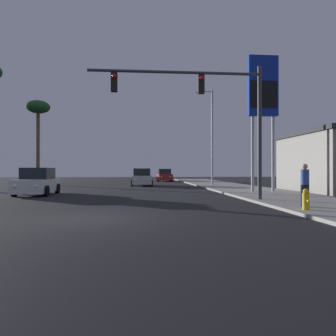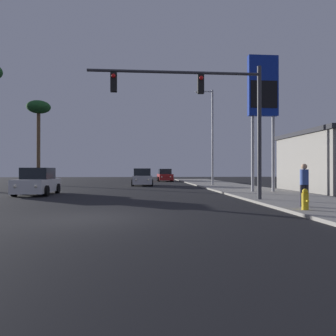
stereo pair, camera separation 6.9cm
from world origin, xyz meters
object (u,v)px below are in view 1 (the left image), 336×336
Objects in this scene: car_white at (37,183)px; fire_hydrant at (306,200)px; traffic_light_mast at (210,103)px; gas_station_sign at (263,93)px; palm_tree_mid at (38,112)px; street_lamp at (211,132)px; car_red at (164,176)px; car_silver at (142,178)px; pedestrian_on_sidewalk at (305,183)px.

fire_hydrant is at bearing 142.52° from car_white.
car_white is at bearing 141.77° from fire_hydrant.
traffic_light_mast is 0.93× the size of gas_station_sign.
gas_station_sign is 23.02m from palm_tree_mid.
fire_hydrant is 29.38m from palm_tree_mid.
palm_tree_mid is at bearing 166.57° from street_lamp.
car_red is at bearing 101.83° from gas_station_sign.
traffic_light_mast is 7.51m from gas_station_sign.
car_silver is at bearing 100.77° from traffic_light_mast.
car_white is 15.61m from gas_station_sign.
car_red is 17.98m from palm_tree_mid.
traffic_light_mast is at bearing -54.14° from palm_tree_mid.
car_white is at bearing 60.06° from car_silver.
traffic_light_mast is 0.93× the size of street_lamp.
street_lamp is (3.34, 15.00, 0.34)m from traffic_light_mast.
street_lamp is (13.05, 9.61, 4.36)m from car_white.
traffic_light_mast is 5.83m from pedestrian_on_sidewalk.
car_white is 0.48× the size of gas_station_sign.
car_silver reaches higher than fire_hydrant.
gas_station_sign reaches higher than fire_hydrant.
gas_station_sign is at bearing 99.98° from car_red.
pedestrian_on_sidewalk is at bearing 146.57° from car_white.
street_lamp is at bearing -13.43° from palm_tree_mid.
traffic_light_mast is at bearing 88.26° from car_red.
gas_station_sign is 10.55m from pedestrian_on_sidewalk.
palm_tree_mid is (-10.63, 2.43, 6.78)m from car_silver.
car_red reaches higher than fire_hydrant.
car_white is (-9.65, -23.11, 0.00)m from car_red.
gas_station_sign is (4.81, -22.98, 5.86)m from car_red.
car_red is at bearing 95.56° from pedestrian_on_sidewalk.
car_silver is at bearing -12.88° from palm_tree_mid.
pedestrian_on_sidewalk is at bearing -47.06° from traffic_light_mast.
gas_station_sign is (7.93, -11.15, 5.86)m from car_silver.
car_silver is 12.84m from palm_tree_mid.
pedestrian_on_sidewalk is (3.09, -31.76, 0.27)m from car_red.
car_red is 0.52× the size of traffic_light_mast.
gas_station_sign reaches higher than palm_tree_mid.
car_red is 28.78m from traffic_light_mast.
street_lamp is at bearing 102.28° from car_red.
palm_tree_mid is (-16.84, 22.36, 6.50)m from pedestrian_on_sidewalk.
gas_station_sign is at bearing -178.74° from car_white.
pedestrian_on_sidewalk is at bearing -101.08° from gas_station_sign.
traffic_light_mast is at bearing 151.71° from car_white.
car_silver is 0.51× the size of traffic_light_mast.
gas_station_sign is at bearing 125.57° from car_silver.
gas_station_sign is (1.42, -9.48, 1.50)m from street_lamp.
traffic_light_mast is at bearing 120.86° from fire_hydrant.
street_lamp is 9.71m from gas_station_sign.
car_silver is 12.23m from car_red.
pedestrian_on_sidewalk reaches higher than car_red.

